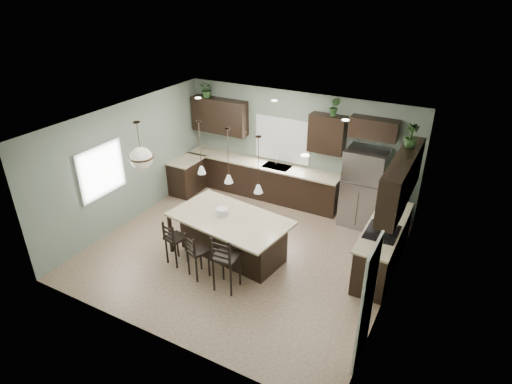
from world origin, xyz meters
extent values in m
plane|color=#9E8466|center=(0.00, 0.00, 0.00)|extent=(6.00, 6.00, 0.00)
cube|color=white|center=(2.98, -1.55, 1.02)|extent=(0.04, 0.82, 2.04)
cube|color=white|center=(-0.40, 2.73, 1.55)|extent=(1.35, 0.02, 1.00)
cube|color=white|center=(-2.98, -0.80, 1.55)|extent=(0.02, 1.10, 1.00)
cube|color=black|center=(-2.70, 1.70, 0.45)|extent=(0.60, 0.90, 0.90)
cube|color=#B8B28B|center=(-2.68, 1.70, 0.92)|extent=(0.66, 0.96, 0.04)
cube|color=black|center=(-0.85, 2.45, 0.45)|extent=(4.20, 0.60, 0.90)
cube|color=#B8B28B|center=(-0.85, 2.43, 0.92)|extent=(4.20, 0.66, 0.04)
cube|color=gray|center=(-0.40, 2.43, 0.94)|extent=(0.70, 0.45, 0.01)
cylinder|color=silver|center=(-0.40, 2.40, 1.08)|extent=(0.02, 0.02, 0.28)
cube|color=black|center=(-2.15, 2.58, 1.95)|extent=(1.55, 0.34, 0.90)
cube|color=black|center=(0.80, 2.58, 1.95)|extent=(0.85, 0.34, 0.90)
cube|color=black|center=(1.85, 2.58, 2.25)|extent=(1.05, 0.34, 0.45)
cube|color=black|center=(2.70, 0.87, 0.45)|extent=(0.60, 2.35, 0.90)
cube|color=#B8B28B|center=(2.68, 0.87, 0.92)|extent=(0.66, 2.35, 0.04)
cube|color=black|center=(2.68, 0.60, 0.94)|extent=(0.58, 0.75, 0.02)
cube|color=gray|center=(2.40, 0.60, 0.45)|extent=(0.01, 0.72, 0.60)
cube|color=black|center=(2.83, 0.87, 1.95)|extent=(0.34, 2.35, 0.90)
cube|color=gray|center=(2.78, 0.60, 1.55)|extent=(0.40, 0.75, 0.40)
cube|color=gray|center=(1.85, 2.30, 0.93)|extent=(0.90, 0.74, 1.85)
cube|color=black|center=(-0.13, -0.28, 0.46)|extent=(2.54, 1.67, 0.92)
cylinder|color=silver|center=(-0.33, -0.25, 0.99)|extent=(0.24, 0.24, 0.14)
cube|color=black|center=(-0.97, -0.99, 0.49)|extent=(0.43, 0.43, 0.98)
cube|color=black|center=(-0.33, -1.13, 0.49)|extent=(0.47, 0.47, 0.98)
cube|color=black|center=(0.34, -1.18, 0.59)|extent=(0.46, 0.46, 1.18)
imported|color=#294B21|center=(-2.49, 2.55, 2.61)|extent=(0.45, 0.41, 0.42)
imported|color=#2E5726|center=(0.93, 2.55, 2.61)|extent=(0.23, 0.19, 0.42)
imported|color=#294920|center=(2.80, 1.37, 2.62)|extent=(0.28, 0.28, 0.44)
plane|color=gray|center=(0.00, 2.75, 1.40)|extent=(6.00, 0.00, 6.00)
plane|color=gray|center=(0.00, -2.75, 1.40)|extent=(6.00, 0.00, 6.00)
plane|color=gray|center=(-3.00, 0.00, 1.40)|extent=(0.00, 5.50, 5.50)
plane|color=gray|center=(3.00, 0.00, 1.40)|extent=(0.00, 5.50, 5.50)
plane|color=white|center=(0.00, 0.00, 2.80)|extent=(6.00, 6.00, 0.00)
camera|label=1|loc=(3.82, -6.50, 5.27)|focal=30.00mm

